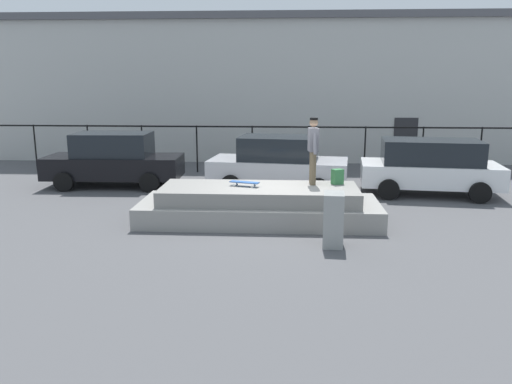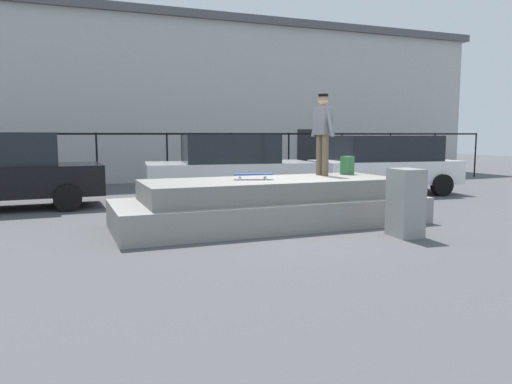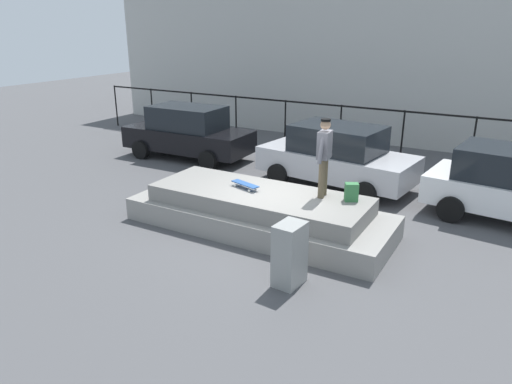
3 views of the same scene
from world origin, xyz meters
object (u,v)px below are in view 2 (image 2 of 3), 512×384
object	(u,v)px
skateboarder	(323,129)
car_white_hatchback_far	(385,163)
car_black_sedan_near	(1,171)
skateboard	(253,175)
backpack	(347,165)
utility_box	(405,203)
car_silver_sedan_mid	(230,167)

from	to	relation	value
skateboarder	car_white_hatchback_far	xyz separation A→B (m)	(3.86, 3.04, -0.98)
skateboarder	car_black_sedan_near	distance (m)	7.62
skateboard	backpack	bearing A→B (deg)	10.05
backpack	utility_box	size ratio (longest dim) A/B	0.33
utility_box	skateboard	bearing A→B (deg)	142.12
skateboarder	backpack	size ratio (longest dim) A/B	4.35
skateboarder	utility_box	size ratio (longest dim) A/B	1.45
skateboarder	car_black_sedan_near	bearing A→B (deg)	150.54
car_silver_sedan_mid	utility_box	world-z (taller)	car_silver_sedan_mid
skateboard	backpack	world-z (taller)	backpack
car_black_sedan_near	car_white_hatchback_far	world-z (taller)	car_black_sedan_near
skateboard	backpack	distance (m)	2.46
car_silver_sedan_mid	car_white_hatchback_far	world-z (taller)	car_silver_sedan_mid
skateboard	car_silver_sedan_mid	distance (m)	3.91
skateboarder	car_white_hatchback_far	size ratio (longest dim) A/B	0.39
skateboarder	car_white_hatchback_far	distance (m)	5.01
backpack	skateboard	bearing A→B (deg)	161.61
backpack	car_silver_sedan_mid	world-z (taller)	car_silver_sedan_mid
skateboarder	utility_box	world-z (taller)	skateboarder
backpack	utility_box	world-z (taller)	backpack
skateboarder	car_silver_sedan_mid	xyz separation A→B (m)	(-0.95, 3.43, -1.01)
skateboarder	utility_box	xyz separation A→B (m)	(0.35, -2.35, -1.31)
car_white_hatchback_far	utility_box	distance (m)	6.44
utility_box	car_silver_sedan_mid	bearing A→B (deg)	107.65
skateboard	utility_box	distance (m)	2.92
car_white_hatchback_far	skateboard	bearing A→B (deg)	-148.64
car_silver_sedan_mid	car_white_hatchback_far	size ratio (longest dim) A/B	1.06
backpack	car_silver_sedan_mid	distance (m)	3.76
car_black_sedan_near	car_silver_sedan_mid	distance (m)	5.63
backpack	car_silver_sedan_mid	xyz separation A→B (m)	(-1.61, 3.40, -0.21)
car_black_sedan_near	car_white_hatchback_far	xyz separation A→B (m)	(10.44, -0.68, 0.01)
skateboarder	skateboard	size ratio (longest dim) A/B	2.19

